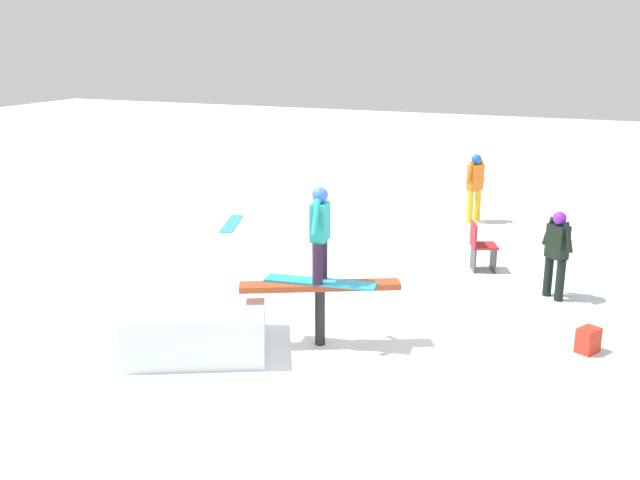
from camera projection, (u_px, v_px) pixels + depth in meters
ground_plane at (320, 344)px, 9.79m from camera, size 60.00×60.00×0.00m
rail_feature at (320, 293)px, 9.58m from camera, size 2.06×1.20×0.89m
snow_kicker_ramp at (198, 325)px, 9.59m from camera, size 2.28×2.14×0.65m
main_rider_on_rail at (320, 238)px, 9.37m from camera, size 1.53×0.70×1.31m
bystander_black at (557, 250)px, 11.29m from camera, size 0.54×0.48×1.43m
bystander_orange at (475, 184)px, 15.95m from camera, size 0.37×0.61×1.54m
loose_snowboard_cyan at (232, 224)px, 15.99m from camera, size 0.75×1.53×0.02m
folding_chair at (481, 248)px, 12.75m from camera, size 0.57×0.57×0.88m
backpack_on_snow at (588, 340)px, 9.50m from camera, size 0.34×0.37×0.34m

